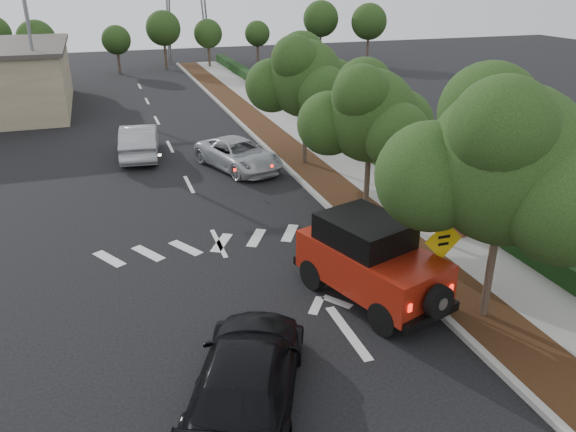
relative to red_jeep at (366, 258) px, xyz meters
name	(u,v)px	position (x,y,z in m)	size (l,w,h in m)	color
ground	(271,348)	(-3.13, -1.47, -1.17)	(120.00, 120.00, 0.00)	black
curb	(291,172)	(1.47, 10.53, -1.09)	(0.20, 70.00, 0.15)	#9E9B93
planting_strip	(312,170)	(2.47, 10.53, -1.11)	(1.80, 70.00, 0.12)	black
sidewalk	(350,165)	(4.37, 10.53, -1.11)	(2.00, 70.00, 0.12)	gray
hedge	(378,156)	(5.77, 10.53, -0.77)	(0.80, 70.00, 0.80)	black
transmission_tower	(190,62)	(2.87, 46.53, -1.17)	(7.00, 4.00, 28.00)	slate
street_tree_near	(482,317)	(2.47, -1.97, -1.17)	(3.80, 3.80, 5.92)	black
street_tree_mid	(365,216)	(2.47, 5.03, -1.17)	(3.20, 3.20, 5.32)	black
street_tree_far	(304,164)	(2.47, 11.53, -1.17)	(3.40, 3.40, 5.62)	black
light_pole_a	(45,121)	(-9.63, 24.53, -1.17)	(2.00, 0.22, 9.00)	slate
light_pole_b	(40,87)	(-10.63, 36.53, -1.17)	(2.00, 0.22, 9.00)	slate
red_jeep	(366,258)	(0.00, 0.00, 0.00)	(3.16, 4.70, 2.30)	black
silver_suv_ahead	(239,154)	(-0.59, 11.93, -0.50)	(2.23, 4.83, 1.34)	#B1B3B9
black_suv_oncoming	(248,374)	(-4.13, -3.10, -0.44)	(2.05, 5.05, 1.47)	black
silver_sedan_oncoming	(139,141)	(-4.71, 15.27, -0.37)	(1.68, 4.83, 1.59)	#9D9FA4
parked_suv	(25,109)	(-10.66, 25.03, -0.48)	(1.62, 4.02, 1.37)	#A5A7AD
speed_hump_sign	(442,250)	(1.67, -1.00, 0.46)	(1.10, 0.09, 2.35)	slate
terracotta_planter	(461,212)	(4.69, 2.41, -0.25)	(0.78, 0.78, 1.37)	brown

